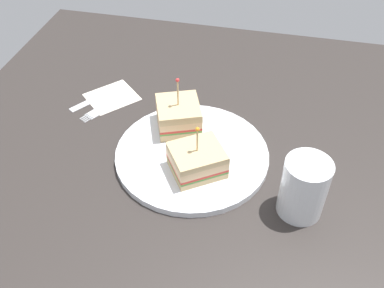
# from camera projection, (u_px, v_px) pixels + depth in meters

# --- Properties ---
(ground_plane) EXTENTS (0.97, 0.97, 0.02)m
(ground_plane) POSITION_uv_depth(u_px,v_px,m) (192.00, 161.00, 0.79)
(ground_plane) COLOR #2D2826
(plate) EXTENTS (0.27, 0.27, 0.01)m
(plate) POSITION_uv_depth(u_px,v_px,m) (192.00, 155.00, 0.78)
(plate) COLOR white
(plate) RESTS_ON ground_plane
(sandwich_half_front) EXTENTS (0.10, 0.10, 0.11)m
(sandwich_half_front) POSITION_uv_depth(u_px,v_px,m) (178.00, 115.00, 0.81)
(sandwich_half_front) COLOR tan
(sandwich_half_front) RESTS_ON plate
(sandwich_half_back) EXTENTS (0.11, 0.11, 0.10)m
(sandwich_half_back) POSITION_uv_depth(u_px,v_px,m) (197.00, 160.00, 0.73)
(sandwich_half_back) COLOR tan
(sandwich_half_back) RESTS_ON plate
(drink_glass) EXTENTS (0.07, 0.07, 0.10)m
(drink_glass) POSITION_uv_depth(u_px,v_px,m) (303.00, 191.00, 0.67)
(drink_glass) COLOR beige
(drink_glass) RESTS_ON ground_plane
(napkin) EXTENTS (0.13, 0.13, 0.00)m
(napkin) POSITION_uv_depth(u_px,v_px,m) (112.00, 97.00, 0.92)
(napkin) COLOR beige
(napkin) RESTS_ON ground_plane
(fork) EXTENTS (0.12, 0.07, 0.00)m
(fork) POSITION_uv_depth(u_px,v_px,m) (102.00, 109.00, 0.89)
(fork) COLOR silver
(fork) RESTS_ON ground_plane
(knife) EXTENTS (0.11, 0.08, 0.00)m
(knife) POSITION_uv_depth(u_px,v_px,m) (93.00, 99.00, 0.91)
(knife) COLOR silver
(knife) RESTS_ON ground_plane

